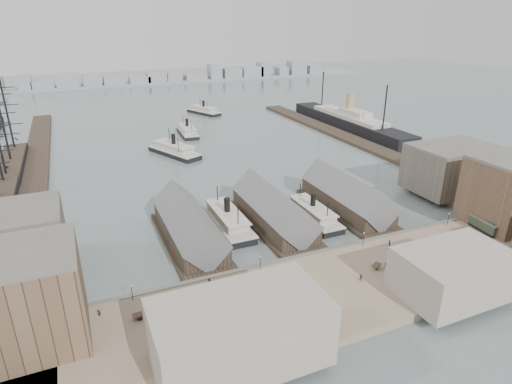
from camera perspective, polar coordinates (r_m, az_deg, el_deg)
name	(u,v)px	position (r m, az deg, el deg)	size (l,w,h in m)	color
ground	(300,251)	(116.97, 5.93, -7.85)	(900.00, 900.00, 0.00)	#566363
quay	(343,288)	(102.31, 11.52, -12.41)	(180.00, 30.00, 2.00)	#86705A
seawall	(310,257)	(112.55, 7.25, -8.54)	(180.00, 1.20, 2.30)	#59544C
west_wharf	(36,169)	(196.88, -27.33, 2.68)	(10.00, 220.00, 1.60)	#2D231C
east_wharf	(348,138)	(226.93, 12.20, 7.04)	(10.00, 180.00, 1.60)	#2D231C
ferry_shed_west	(189,227)	(120.08, -8.94, -4.65)	(14.00, 42.00, 12.60)	#2D231C
ferry_shed_center	(273,211)	(128.06, 2.35, -2.60)	(14.00, 42.00, 12.60)	#2D231C
ferry_shed_east	(346,198)	(140.48, 11.95, -0.77)	(14.00, 42.00, 12.60)	#2D231C
warehouse_west_back	(6,242)	(118.02, -30.39, -5.82)	(26.00, 20.00, 14.00)	#60564C
warehouse_east_back	(451,168)	(164.59, 24.57, 2.89)	(28.00, 20.00, 15.00)	#60564C
street_bldg_center	(454,273)	(103.84, 24.89, -9.75)	(24.00, 16.00, 10.00)	gray
street_bldg_west	(240,332)	(77.90, -2.15, -18.10)	(30.00, 16.00, 12.00)	gray
lamp_post_far_w	(132,290)	(96.96, -16.25, -12.41)	(0.44, 0.44, 3.92)	black
lamp_post_near_w	(260,260)	(103.29, 0.57, -9.08)	(0.44, 0.44, 3.92)	black
lamp_post_near_e	(364,236)	(117.20, 14.15, -5.76)	(0.44, 0.44, 3.92)	black
lamp_post_far_e	(449,217)	(136.40, 24.29, -3.04)	(0.44, 0.44, 3.92)	black
far_shore	(123,81)	(427.97, -17.26, 13.97)	(500.00, 40.00, 15.72)	gray
ferry_docked_west	(227,220)	(128.44, -3.83, -3.70)	(8.32, 27.72, 9.90)	black
ferry_docked_east	(312,213)	(134.05, 7.53, -2.79)	(7.64, 25.46, 9.09)	black
ferry_open_near	(174,150)	(199.16, -10.85, 5.52)	(19.70, 30.37, 10.46)	black
ferry_open_mid	(187,131)	(234.02, -9.12, 8.06)	(9.42, 26.24, 9.21)	black
ferry_open_far	(204,111)	(285.56, -6.98, 10.72)	(17.34, 26.66, 9.19)	black
sailing_ship_mid	(12,163)	(203.68, -29.81, 3.40)	(9.53, 55.07, 39.18)	black
ocean_steamer	(349,121)	(249.85, 12.28, 9.23)	(13.53, 98.91, 19.78)	black
tram	(484,225)	(137.86, 28.08, -3.91)	(3.47, 9.96, 3.47)	black
horse_cart_left	(148,313)	(92.73, -14.20, -15.43)	(4.62, 1.61, 1.48)	black
horse_cart_center	(279,303)	(92.85, 3.13, -14.59)	(4.96, 1.89, 1.58)	black
horse_cart_right	(384,266)	(109.23, 16.72, -9.43)	(4.73, 3.39, 1.51)	black
pedestrian_0	(99,313)	(95.62, -20.17, -14.89)	(0.60, 0.44, 1.66)	black
pedestrian_1	(177,339)	(85.47, -10.51, -18.76)	(0.83, 0.65, 1.71)	black
pedestrian_2	(209,282)	(99.70, -6.23, -11.78)	(1.09, 0.63, 1.68)	black
pedestrian_3	(288,314)	(90.06, 4.23, -15.93)	(0.98, 0.41, 1.67)	black
pedestrian_4	(295,267)	(104.50, 5.19, -9.99)	(0.82, 0.54, 1.68)	black
pedestrian_5	(361,277)	(103.27, 13.79, -11.01)	(0.65, 0.48, 1.79)	black
pedestrian_6	(389,243)	(119.71, 17.33, -6.50)	(0.86, 0.67, 1.77)	black
pedestrian_7	(462,249)	(123.61, 25.73, -6.89)	(1.09, 0.63, 1.69)	black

